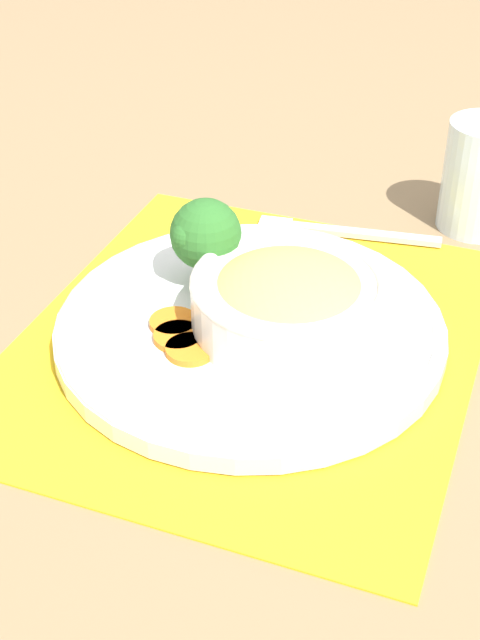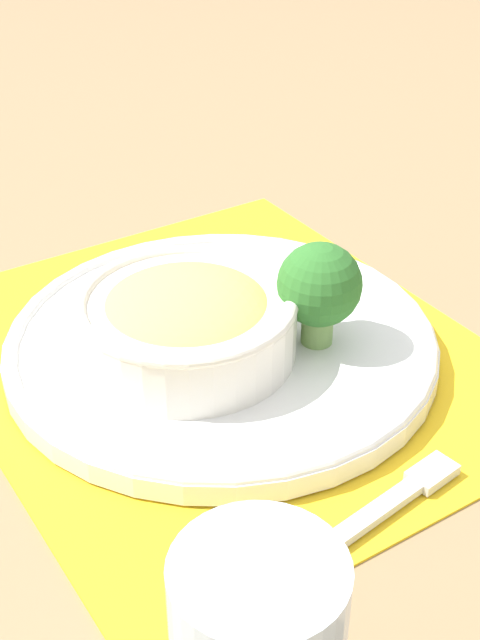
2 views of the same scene
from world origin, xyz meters
TOP-DOWN VIEW (x-y plane):
  - ground_plane at (0.00, 0.00)m, footprint 4.00×4.00m
  - placemat at (0.00, 0.00)m, footprint 0.47×0.42m
  - plate at (0.00, 0.00)m, footprint 0.33×0.33m
  - bowl at (0.01, -0.03)m, footprint 0.16×0.16m
  - broccoli_floret at (0.04, 0.06)m, footprint 0.06×0.06m
  - carrot_slice_near at (-0.03, 0.05)m, footprint 0.04×0.04m
  - carrot_slice_middle at (-0.05, 0.04)m, footprint 0.04×0.04m
  - carrot_slice_far at (-0.06, 0.02)m, footprint 0.04×0.04m
  - fork at (0.20, 0.01)m, footprint 0.06×0.18m

SIDE VIEW (x-z plane):
  - ground_plane at x=0.00m, z-range 0.00..0.00m
  - placemat at x=0.00m, z-range 0.00..0.00m
  - fork at x=0.20m, z-range 0.00..0.01m
  - plate at x=0.00m, z-range 0.00..0.03m
  - carrot_slice_near at x=-0.03m, z-range 0.02..0.03m
  - carrot_slice_middle at x=-0.05m, z-range 0.02..0.03m
  - carrot_slice_far at x=-0.06m, z-range 0.02..0.03m
  - bowl at x=0.01m, z-range 0.02..0.08m
  - broccoli_floret at x=0.04m, z-range 0.03..0.11m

